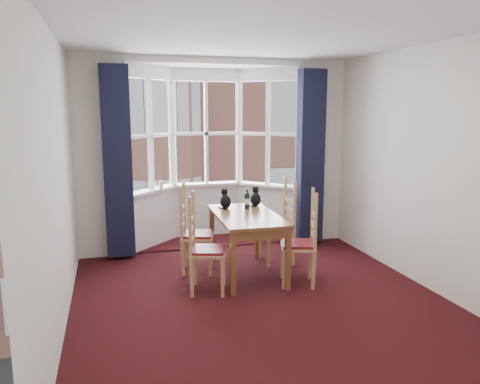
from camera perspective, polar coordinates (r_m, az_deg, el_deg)
name	(u,v)px	position (r m, az deg, el deg)	size (l,w,h in m)	color
floor	(264,305)	(5.15, 2.97, -13.62)	(4.50, 4.50, 0.00)	black
ceiling	(267,32)	(4.77, 3.29, 18.90)	(4.50, 4.50, 0.00)	white
wall_left	(56,184)	(4.54, -21.56, 0.92)	(4.50, 4.50, 0.00)	silver
wall_right	(433,169)	(5.72, 22.49, 2.61)	(4.50, 4.50, 0.00)	silver
wall_near	(394,230)	(2.76, 18.28, -4.40)	(4.00, 4.00, 0.00)	silver
wall_back_pier_left	(100,158)	(6.75, -16.71, 3.98)	(0.70, 0.12, 2.80)	silver
wall_back_pier_right	(319,152)	(7.45, 9.64, 4.80)	(0.70, 0.12, 2.80)	silver
bay_window	(209,152)	(7.40, -3.74, 4.88)	(2.76, 0.94, 2.80)	white
curtain_left	(118,163)	(6.57, -14.71, 3.48)	(0.38, 0.22, 2.60)	black
curtain_right	(310,157)	(7.20, 8.57, 4.24)	(0.38, 0.22, 2.60)	black
dining_table	(246,222)	(5.86, 0.79, -3.66)	(0.79, 1.41, 0.78)	brown
chair_left_near	(200,251)	(5.37, -4.89, -7.23)	(0.50, 0.51, 0.92)	tan
chair_left_far	(190,236)	(6.02, -6.09, -5.35)	(0.49, 0.51, 0.92)	tan
chair_right_near	(306,246)	(5.62, 8.02, -6.50)	(0.51, 0.53, 0.92)	tan
chair_right_far	(283,228)	(6.40, 5.28, -4.40)	(0.40, 0.42, 0.92)	tan
cat_left	(225,200)	(6.17, -1.79, -1.04)	(0.15, 0.20, 0.27)	black
cat_right	(255,198)	(6.33, 1.90, -0.76)	(0.19, 0.22, 0.27)	black
wine_bottle	(247,200)	(6.12, 0.87, -0.98)	(0.07, 0.07, 0.27)	black
candle_tall	(161,185)	(7.19, -9.61, 0.85)	(0.06, 0.06, 0.12)	white
street	(133,214)	(37.62, -12.94, -2.57)	(80.00, 80.00, 0.00)	#333335
tenement_building	(149,121)	(18.54, -11.03, 8.44)	(18.40, 7.80, 15.20)	#A06452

